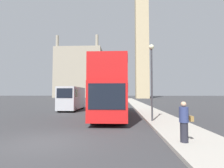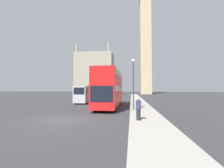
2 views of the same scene
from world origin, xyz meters
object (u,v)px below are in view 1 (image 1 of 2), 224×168
object	(u,v)px
white_van	(72,98)
parked_sedan	(98,99)
clock_tower	(142,15)
street_lamp	(152,70)
pedestrian	(184,122)
red_double_decker_bus	(111,88)

from	to	relation	value
white_van	parked_sedan	bearing A→B (deg)	89.34
clock_tower	street_lamp	world-z (taller)	clock_tower
clock_tower	white_van	xyz separation A→B (m)	(-14.92, -52.65, -34.05)
clock_tower	pedestrian	world-z (taller)	clock_tower
clock_tower	white_van	size ratio (longest dim) A/B	12.01
red_double_decker_bus	white_van	bearing A→B (deg)	133.71
clock_tower	red_double_decker_bus	world-z (taller)	clock_tower
red_double_decker_bus	parked_sedan	bearing A→B (deg)	99.81
pedestrian	street_lamp	world-z (taller)	street_lamp
pedestrian	parked_sedan	xyz separation A→B (m)	(-7.94, 35.85, -0.22)
white_van	parked_sedan	distance (m)	22.15
parked_sedan	red_double_decker_bus	bearing A→B (deg)	-80.19
pedestrian	red_double_decker_bus	bearing A→B (deg)	110.67
pedestrian	white_van	bearing A→B (deg)	120.85
red_double_decker_bus	street_lamp	world-z (taller)	street_lamp
clock_tower	parked_sedan	world-z (taller)	clock_tower
red_double_decker_bus	clock_tower	bearing A→B (deg)	80.26
red_double_decker_bus	street_lamp	distance (m)	4.57
white_van	street_lamp	xyz separation A→B (m)	(7.92, -8.53, 2.16)
pedestrian	street_lamp	size ratio (longest dim) A/B	0.29
clock_tower	street_lamp	distance (m)	69.35
pedestrian	street_lamp	xyz separation A→B (m)	(-0.27, 5.18, 2.71)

